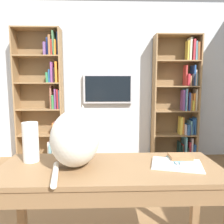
% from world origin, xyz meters
% --- Properties ---
extents(wall_back, '(4.52, 0.06, 2.70)m').
position_xyz_m(wall_back, '(0.00, -2.23, 1.35)').
color(wall_back, silver).
rests_on(wall_back, ground).
extents(bookshelf_left, '(0.77, 0.28, 2.12)m').
position_xyz_m(bookshelf_left, '(-1.26, -2.06, 1.03)').
color(bookshelf_left, '#937047').
rests_on(bookshelf_left, ground).
extents(bookshelf_right, '(0.77, 0.28, 2.22)m').
position_xyz_m(bookshelf_right, '(1.07, -2.06, 1.11)').
color(bookshelf_right, '#937047').
rests_on(bookshelf_right, ground).
extents(wall_mounted_tv, '(0.86, 0.07, 0.51)m').
position_xyz_m(wall_mounted_tv, '(-0.00, -2.15, 1.23)').
color(wall_mounted_tv, '#B7B7BC').
extents(desk, '(1.48, 0.56, 0.77)m').
position_xyz_m(desk, '(0.02, 0.28, 0.64)').
color(desk, olive).
rests_on(desk, ground).
extents(cat, '(0.33, 0.58, 0.39)m').
position_xyz_m(cat, '(0.25, 0.18, 0.97)').
color(cat, silver).
rests_on(cat, desk).
extents(open_binder, '(0.38, 0.30, 0.02)m').
position_xyz_m(open_binder, '(-0.43, 0.26, 0.78)').
color(open_binder, white).
rests_on(open_binder, desk).
extents(paper_towel_roll, '(0.11, 0.11, 0.28)m').
position_xyz_m(paper_towel_roll, '(0.58, 0.14, 0.91)').
color(paper_towel_roll, white).
rests_on(paper_towel_roll, desk).
extents(desk_book_stack, '(0.16, 0.16, 0.05)m').
position_xyz_m(desk_book_stack, '(-0.48, 0.17, 0.79)').
color(desk_book_stack, '#6699A8').
rests_on(desk_book_stack, desk).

